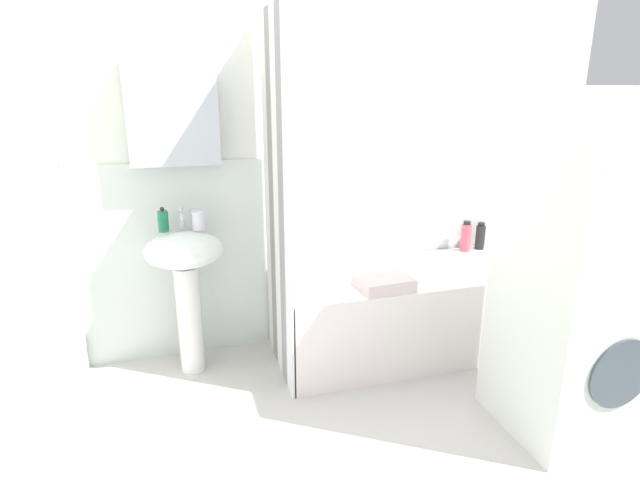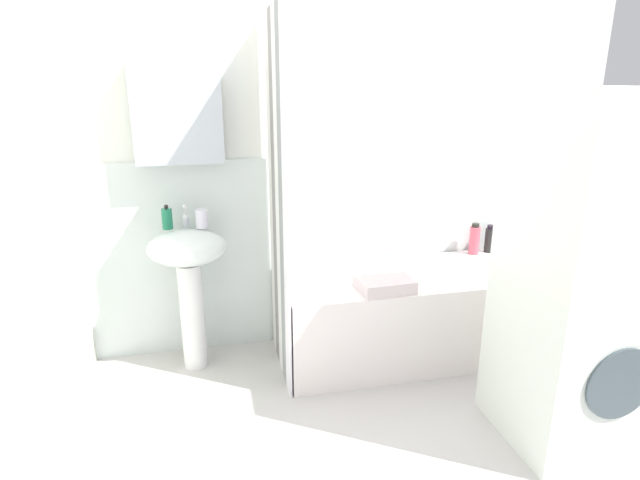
{
  "view_description": "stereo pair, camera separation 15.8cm",
  "coord_description": "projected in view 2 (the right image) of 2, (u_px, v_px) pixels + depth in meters",
  "views": [
    {
      "loc": [
        -0.97,
        -1.78,
        1.64
      ],
      "look_at": [
        -0.24,
        0.76,
        0.82
      ],
      "focal_mm": 29.02,
      "sensor_mm": 36.0,
      "label": 1
    },
    {
      "loc": [
        -0.82,
        -1.82,
        1.64
      ],
      "look_at": [
        -0.24,
        0.76,
        0.82
      ],
      "focal_mm": 29.02,
      "sensor_mm": 36.0,
      "label": 2
    }
  ],
  "objects": [
    {
      "name": "conditioner_bottle",
      "position": [
        490.0,
        239.0,
        3.47
      ],
      "size": [
        0.06,
        0.06,
        0.19
      ],
      "color": "#242726",
      "rests_on": "bathtub"
    },
    {
      "name": "toothbrush_cup",
      "position": [
        202.0,
        219.0,
        2.91
      ],
      "size": [
        0.07,
        0.07,
        0.1
      ],
      "primitive_type": "cylinder",
      "color": "silver",
      "rests_on": "sink"
    },
    {
      "name": "towel_folded",
      "position": [
        384.0,
        283.0,
        2.86
      ],
      "size": [
        0.3,
        0.26,
        0.07
      ],
      "primitive_type": "cube",
      "rotation": [
        0.0,
        0.0,
        0.06
      ],
      "color": "silver",
      "rests_on": "bathtub"
    },
    {
      "name": "bathtub",
      "position": [
        408.0,
        314.0,
        3.18
      ],
      "size": [
        1.55,
        0.66,
        0.53
      ],
      "primitive_type": "cube",
      "color": "white",
      "rests_on": "ground_plane"
    },
    {
      "name": "soap_dispenser",
      "position": [
        167.0,
        218.0,
        2.88
      ],
      "size": [
        0.06,
        0.06,
        0.14
      ],
      "color": "#1C734E",
      "rests_on": "sink"
    },
    {
      "name": "faucet",
      "position": [
        185.0,
        216.0,
        2.92
      ],
      "size": [
        0.03,
        0.12,
        0.12
      ],
      "color": "silver",
      "rests_on": "sink"
    },
    {
      "name": "washer_dryer_stack",
      "position": [
        584.0,
        277.0,
        2.29
      ],
      "size": [
        0.59,
        0.59,
        1.62
      ],
      "color": "silver",
      "rests_on": "ground_plane"
    },
    {
      "name": "lotion_bottle",
      "position": [
        474.0,
        240.0,
        3.43
      ],
      "size": [
        0.07,
        0.07,
        0.21
      ],
      "color": "#CE5264",
      "rests_on": "bathtub"
    },
    {
      "name": "ground_plane",
      "position": [
        407.0,
        460.0,
        2.36
      ],
      "size": [
        4.8,
        5.6,
        0.04
      ],
      "primitive_type": "cube",
      "color": "beige"
    },
    {
      "name": "shower_curtain",
      "position": [
        278.0,
        204.0,
        2.8
      ],
      "size": [
        0.01,
        0.66,
        2.0
      ],
      "color": "white",
      "rests_on": "ground_plane"
    },
    {
      "name": "sink",
      "position": [
        189.0,
        269.0,
        2.93
      ],
      "size": [
        0.44,
        0.34,
        0.84
      ],
      "color": "white",
      "rests_on": "ground_plane"
    },
    {
      "name": "wall_back_tiled",
      "position": [
        330.0,
        165.0,
        3.18
      ],
      "size": [
        3.6,
        0.18,
        2.4
      ],
      "color": "white",
      "rests_on": "ground_plane"
    },
    {
      "name": "wall_left_tiled",
      "position": [
        10.0,
        221.0,
        2.01
      ],
      "size": [
        0.07,
        1.81,
        2.4
      ],
      "color": "white",
      "rests_on": "ground_plane"
    }
  ]
}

